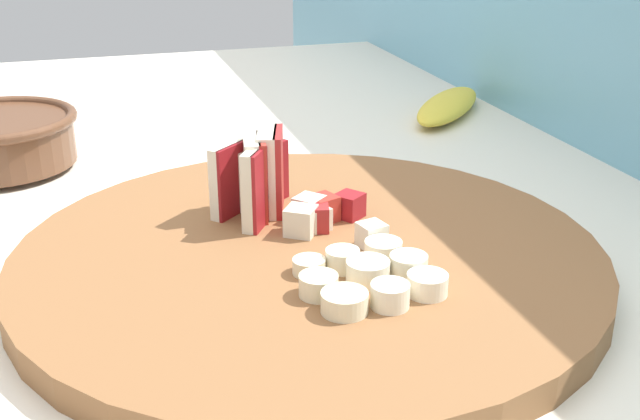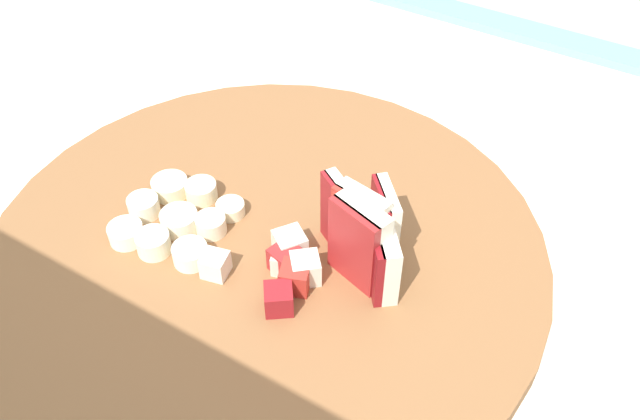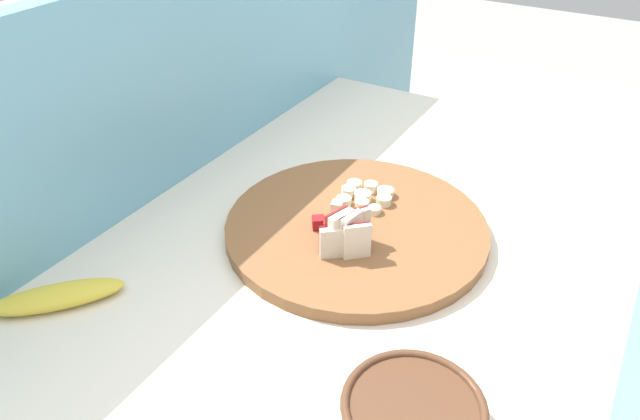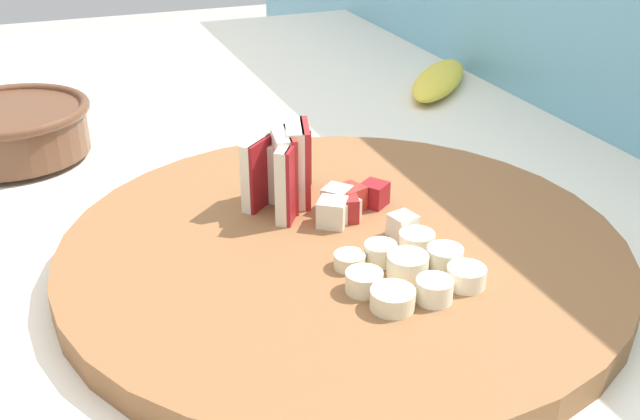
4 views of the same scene
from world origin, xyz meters
name	(u,v)px [view 2 (image 2 of 4)]	position (x,y,z in m)	size (l,w,h in m)	color
cutting_board	(266,252)	(0.13, 0.05, 0.89)	(0.42, 0.42, 0.02)	brown
apple_wedge_fan	(364,236)	(0.05, 0.03, 0.93)	(0.08, 0.07, 0.06)	maroon
apple_dice_pile	(282,267)	(0.10, 0.07, 0.91)	(0.08, 0.07, 0.02)	#A32323
banana_slice_rows	(175,218)	(0.19, 0.07, 0.91)	(0.09, 0.09, 0.02)	beige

